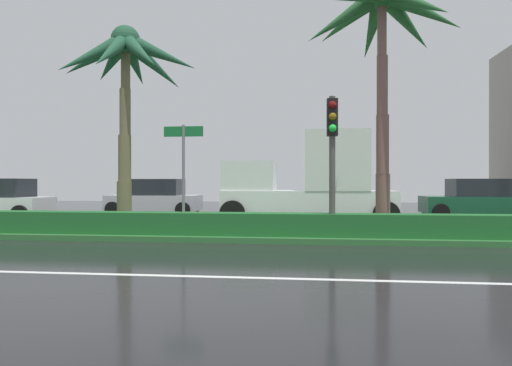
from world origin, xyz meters
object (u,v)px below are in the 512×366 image
(box_truck_lead, at_px, (310,183))
(car_in_traffic_second, at_px, (155,198))
(traffic_signal_median_right, at_px, (332,140))
(street_name_sign, at_px, (183,164))
(palm_tree_mid_left, at_px, (125,66))
(palm_tree_centre_left, at_px, (381,22))
(car_in_traffic_third, at_px, (476,200))

(box_truck_lead, bearing_deg, car_in_traffic_second, -24.86)
(traffic_signal_median_right, distance_m, car_in_traffic_second, 11.80)
(street_name_sign, height_order, box_truck_lead, box_truck_lead)
(palm_tree_mid_left, bearing_deg, street_name_sign, -34.14)
(street_name_sign, bearing_deg, palm_tree_mid_left, 145.86)
(palm_tree_centre_left, height_order, traffic_signal_median_right, palm_tree_centre_left)
(palm_tree_centre_left, xyz_separation_m, box_truck_lead, (-1.97, 4.25, -4.52))
(traffic_signal_median_right, distance_m, car_in_traffic_third, 10.82)
(palm_tree_mid_left, height_order, car_in_traffic_third, palm_tree_mid_left)
(palm_tree_centre_left, bearing_deg, traffic_signal_median_right, -143.27)
(car_in_traffic_third, bearing_deg, traffic_signal_median_right, 51.96)
(car_in_traffic_third, bearing_deg, palm_tree_centre_left, 54.94)
(car_in_traffic_second, relative_size, box_truck_lead, 0.67)
(car_in_traffic_second, bearing_deg, traffic_signal_median_right, 131.96)
(car_in_traffic_third, bearing_deg, box_truck_lead, 23.45)
(street_name_sign, relative_size, car_in_traffic_third, 0.70)
(palm_tree_mid_left, distance_m, traffic_signal_median_right, 7.07)
(palm_tree_mid_left, height_order, box_truck_lead, palm_tree_mid_left)
(palm_tree_centre_left, bearing_deg, box_truck_lead, 114.81)
(palm_tree_mid_left, bearing_deg, car_in_traffic_third, 27.23)
(car_in_traffic_second, xyz_separation_m, box_truck_lead, (7.24, -3.36, 0.72))
(palm_tree_centre_left, xyz_separation_m, car_in_traffic_second, (-9.21, 7.61, -5.25))
(palm_tree_centre_left, height_order, car_in_traffic_second, palm_tree_centre_left)
(car_in_traffic_third, bearing_deg, palm_tree_mid_left, 27.23)
(traffic_signal_median_right, height_order, car_in_traffic_third, traffic_signal_median_right)
(traffic_signal_median_right, height_order, car_in_traffic_second, traffic_signal_median_right)
(traffic_signal_median_right, bearing_deg, car_in_traffic_second, 131.96)
(palm_tree_mid_left, relative_size, palm_tree_centre_left, 0.88)
(traffic_signal_median_right, height_order, street_name_sign, traffic_signal_median_right)
(palm_tree_centre_left, bearing_deg, car_in_traffic_third, 54.94)
(palm_tree_mid_left, xyz_separation_m, palm_tree_centre_left, (7.76, -0.69, 0.83))
(traffic_signal_median_right, bearing_deg, street_name_sign, 177.52)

